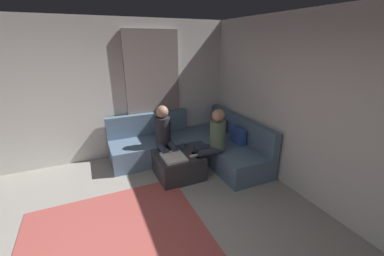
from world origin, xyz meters
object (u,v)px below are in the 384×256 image
Objects in this scene: sectional_couch at (194,146)px; person_on_couch_back at (213,140)px; coffee_mug at (183,145)px; person_on_couch_side at (165,136)px; game_remote at (194,156)px; ottoman at (178,165)px.

sectional_couch is 2.12× the size of person_on_couch_back.
coffee_mug is 0.08× the size of person_on_couch_side.
person_on_couch_side is at bearing -113.81° from coffee_mug.
game_remote is at bearing 122.44° from person_on_couch_side.
game_remote is 0.12× the size of person_on_couch_back.
coffee_mug is 0.63× the size of game_remote.
coffee_mug is 0.40m from game_remote.
game_remote is (0.18, 0.22, 0.22)m from ottoman.
game_remote is (0.68, -0.31, 0.15)m from sectional_couch.
coffee_mug is at bearing -174.29° from game_remote.
ottoman is 0.36m from game_remote.
game_remote is 0.12× the size of person_on_couch_side.
person_on_couch_side is at bearing -147.56° from game_remote.
person_on_couch_back is at bearing 4.77° from sectional_couch.
sectional_couch is at bearing -167.25° from person_on_couch_side.
game_remote is (0.40, 0.04, -0.04)m from coffee_mug.
ottoman is 8.00× the size of coffee_mug.
ottoman is at bearing -46.98° from sectional_couch.
coffee_mug reaches higher than game_remote.
coffee_mug is at bearing 156.19° from person_on_couch_side.
sectional_couch is at bearing 133.02° from ottoman.
person_on_couch_back is at bearing 47.15° from coffee_mug.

